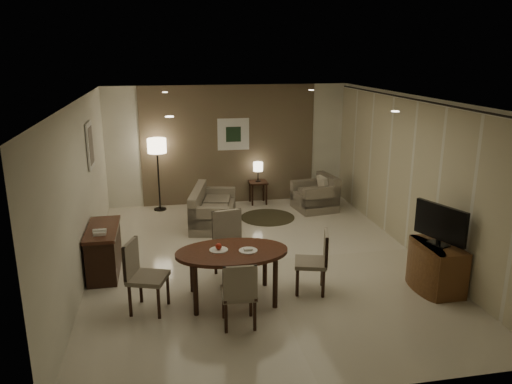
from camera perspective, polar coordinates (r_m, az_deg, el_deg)
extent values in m
cube|color=beige|center=(8.52, 0.25, -7.83)|extent=(5.50, 7.00, 0.00)
cube|color=white|center=(7.84, 0.28, 10.57)|extent=(5.50, 7.00, 0.00)
cube|color=brown|center=(11.45, -3.12, 5.39)|extent=(5.50, 0.00, 2.70)
cube|color=white|center=(8.03, -19.38, -0.01)|extent=(0.00, 7.00, 2.70)
cube|color=white|center=(9.00, 17.73, 1.78)|extent=(0.00, 7.00, 2.70)
cube|color=brown|center=(11.43, -3.11, 5.38)|extent=(3.96, 0.03, 2.70)
cylinder|color=black|center=(8.76, 18.03, 9.97)|extent=(0.03, 6.80, 0.03)
cube|color=silver|center=(11.38, -2.61, 6.62)|extent=(0.72, 0.03, 0.72)
cube|color=#1B301B|center=(11.36, -2.60, 6.60)|extent=(0.34, 0.01, 0.34)
cube|color=silver|center=(9.08, -18.44, 5.07)|extent=(0.03, 0.60, 0.80)
cube|color=gray|center=(9.07, -18.34, 5.08)|extent=(0.01, 0.46, 0.64)
cylinder|color=white|center=(5.90, -9.86, 8.47)|extent=(0.10, 0.10, 0.01)
cylinder|color=white|center=(6.58, 15.63, 8.86)|extent=(0.10, 0.10, 0.01)
cylinder|color=white|center=(9.49, -10.37, 11.15)|extent=(0.10, 0.10, 0.01)
cylinder|color=white|center=(9.92, 6.35, 11.50)|extent=(0.10, 0.10, 0.01)
cylinder|color=white|center=(7.01, -4.29, -6.63)|extent=(0.26, 0.26, 0.02)
cylinder|color=white|center=(6.97, -0.90, -6.72)|extent=(0.26, 0.26, 0.02)
sphere|color=#B02314|center=(6.99, -4.30, -6.22)|extent=(0.09, 0.09, 0.09)
cube|color=white|center=(6.96, -0.90, -6.54)|extent=(0.12, 0.08, 0.03)
cylinder|color=#403824|center=(10.63, 1.34, -2.90)|extent=(1.15, 1.15, 0.01)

